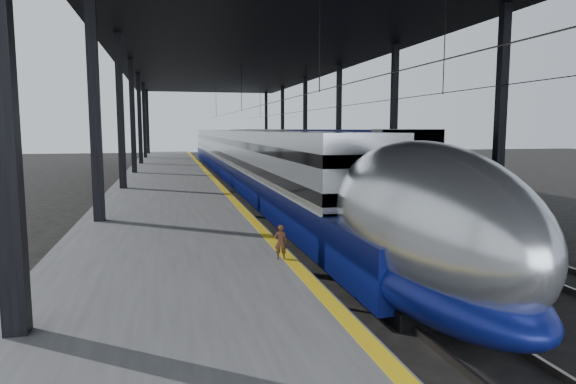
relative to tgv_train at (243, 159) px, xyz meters
name	(u,v)px	position (x,y,z in m)	size (l,w,h in m)	color
ground	(301,279)	(-2.00, -24.59, -1.87)	(160.00, 160.00, 0.00)	black
platform	(168,186)	(-5.50, -4.59, -1.37)	(6.00, 80.00, 1.00)	#4C4C4F
yellow_strip	(212,177)	(-2.70, -4.59, -0.86)	(0.30, 80.00, 0.01)	gold
rails	(290,189)	(2.50, -4.59, -1.79)	(6.52, 80.00, 0.16)	slate
canopy	(251,50)	(-0.10, -4.59, 7.25)	(18.00, 75.00, 9.47)	black
tgv_train	(243,159)	(0.00, 0.00, 0.00)	(2.79, 65.20, 4.00)	silver
second_train	(280,150)	(5.00, 10.01, 0.21)	(2.98, 56.05, 4.11)	navy
child	(281,242)	(-2.90, -26.12, -0.45)	(0.31, 0.20, 0.84)	#512F1B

